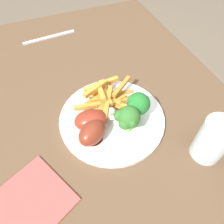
{
  "coord_description": "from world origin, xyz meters",
  "views": [
    {
      "loc": [
        0.31,
        -0.07,
        1.16
      ],
      "look_at": [
        0.02,
        0.05,
        0.76
      ],
      "focal_mm": 33.59,
      "sensor_mm": 36.0,
      "label": 1
    }
  ],
  "objects_px": {
    "broccoli_floret_middle": "(128,118)",
    "chicken_drumstick_near": "(93,131)",
    "dinner_plate": "(112,118)",
    "chicken_drumstick_far": "(93,120)",
    "fork": "(49,37)",
    "carrot_fries_pile": "(105,97)",
    "dining_table": "(95,140)",
    "broccoli_floret_front": "(138,104)",
    "water_glass": "(213,140)"
  },
  "relations": [
    {
      "from": "chicken_drumstick_far",
      "to": "dinner_plate",
      "type": "bearing_deg",
      "value": 98.55
    },
    {
      "from": "dining_table",
      "to": "fork",
      "type": "xyz_separation_m",
      "value": [
        -0.41,
        -0.03,
        0.1
      ]
    },
    {
      "from": "chicken_drumstick_near",
      "to": "fork",
      "type": "distance_m",
      "value": 0.47
    },
    {
      "from": "broccoli_floret_middle",
      "to": "carrot_fries_pile",
      "type": "xyz_separation_m",
      "value": [
        -0.1,
        -0.02,
        -0.02
      ]
    },
    {
      "from": "carrot_fries_pile",
      "to": "fork",
      "type": "distance_m",
      "value": 0.38
    },
    {
      "from": "broccoli_floret_middle",
      "to": "fork",
      "type": "height_order",
      "value": "broccoli_floret_middle"
    },
    {
      "from": "carrot_fries_pile",
      "to": "chicken_drumstick_far",
      "type": "bearing_deg",
      "value": -42.44
    },
    {
      "from": "chicken_drumstick_near",
      "to": "broccoli_floret_front",
      "type": "bearing_deg",
      "value": 98.96
    },
    {
      "from": "water_glass",
      "to": "dinner_plate",
      "type": "bearing_deg",
      "value": -135.2
    },
    {
      "from": "chicken_drumstick_far",
      "to": "carrot_fries_pile",
      "type": "bearing_deg",
      "value": 137.56
    },
    {
      "from": "carrot_fries_pile",
      "to": "chicken_drumstick_near",
      "type": "bearing_deg",
      "value": -34.96
    },
    {
      "from": "broccoli_floret_middle",
      "to": "water_glass",
      "type": "distance_m",
      "value": 0.18
    },
    {
      "from": "chicken_drumstick_near",
      "to": "water_glass",
      "type": "distance_m",
      "value": 0.26
    },
    {
      "from": "dinner_plate",
      "to": "chicken_drumstick_far",
      "type": "height_order",
      "value": "chicken_drumstick_far"
    },
    {
      "from": "chicken_drumstick_far",
      "to": "fork",
      "type": "height_order",
      "value": "chicken_drumstick_far"
    },
    {
      "from": "broccoli_floret_middle",
      "to": "water_glass",
      "type": "bearing_deg",
      "value": 51.04
    },
    {
      "from": "carrot_fries_pile",
      "to": "water_glass",
      "type": "bearing_deg",
      "value": 36.58
    },
    {
      "from": "dinner_plate",
      "to": "chicken_drumstick_far",
      "type": "xyz_separation_m",
      "value": [
        0.01,
        -0.05,
        0.03
      ]
    },
    {
      "from": "dining_table",
      "to": "water_glass",
      "type": "relative_size",
      "value": 10.66
    },
    {
      "from": "chicken_drumstick_near",
      "to": "dinner_plate",
      "type": "bearing_deg",
      "value": 122.17
    },
    {
      "from": "dining_table",
      "to": "carrot_fries_pile",
      "type": "xyz_separation_m",
      "value": [
        -0.04,
        0.05,
        0.13
      ]
    },
    {
      "from": "water_glass",
      "to": "broccoli_floret_front",
      "type": "bearing_deg",
      "value": -143.92
    },
    {
      "from": "water_glass",
      "to": "chicken_drumstick_far",
      "type": "bearing_deg",
      "value": -125.97
    },
    {
      "from": "dining_table",
      "to": "dinner_plate",
      "type": "distance_m",
      "value": 0.12
    },
    {
      "from": "broccoli_floret_middle",
      "to": "chicken_drumstick_near",
      "type": "relative_size",
      "value": 0.62
    },
    {
      "from": "chicken_drumstick_near",
      "to": "fork",
      "type": "bearing_deg",
      "value": -178.11
    },
    {
      "from": "broccoli_floret_middle",
      "to": "dining_table",
      "type": "bearing_deg",
      "value": -133.95
    },
    {
      "from": "dining_table",
      "to": "chicken_drumstick_far",
      "type": "height_order",
      "value": "chicken_drumstick_far"
    },
    {
      "from": "carrot_fries_pile",
      "to": "chicken_drumstick_far",
      "type": "distance_m",
      "value": 0.08
    },
    {
      "from": "broccoli_floret_front",
      "to": "broccoli_floret_middle",
      "type": "xyz_separation_m",
      "value": [
        0.03,
        -0.04,
        -0.0
      ]
    },
    {
      "from": "dining_table",
      "to": "broccoli_floret_middle",
      "type": "relative_size",
      "value": 15.63
    },
    {
      "from": "broccoli_floret_front",
      "to": "water_glass",
      "type": "bearing_deg",
      "value": 36.08
    },
    {
      "from": "dinner_plate",
      "to": "chicken_drumstick_near",
      "type": "xyz_separation_m",
      "value": [
        0.04,
        -0.06,
        0.03
      ]
    },
    {
      "from": "dinner_plate",
      "to": "broccoli_floret_front",
      "type": "bearing_deg",
      "value": 71.33
    },
    {
      "from": "broccoli_floret_middle",
      "to": "chicken_drumstick_far",
      "type": "relative_size",
      "value": 0.57
    },
    {
      "from": "chicken_drumstick_far",
      "to": "fork",
      "type": "bearing_deg",
      "value": -176.89
    },
    {
      "from": "carrot_fries_pile",
      "to": "fork",
      "type": "bearing_deg",
      "value": -168.18
    },
    {
      "from": "carrot_fries_pile",
      "to": "water_glass",
      "type": "distance_m",
      "value": 0.27
    },
    {
      "from": "chicken_drumstick_far",
      "to": "water_glass",
      "type": "bearing_deg",
      "value": 54.03
    },
    {
      "from": "broccoli_floret_middle",
      "to": "chicken_drumstick_far",
      "type": "height_order",
      "value": "broccoli_floret_middle"
    },
    {
      "from": "dining_table",
      "to": "fork",
      "type": "bearing_deg",
      "value": -176.02
    },
    {
      "from": "carrot_fries_pile",
      "to": "chicken_drumstick_near",
      "type": "distance_m",
      "value": 0.11
    },
    {
      "from": "water_glass",
      "to": "carrot_fries_pile",
      "type": "bearing_deg",
      "value": -143.42
    },
    {
      "from": "chicken_drumstick_near",
      "to": "chicken_drumstick_far",
      "type": "relative_size",
      "value": 0.92
    },
    {
      "from": "dinner_plate",
      "to": "dining_table",
      "type": "bearing_deg",
      "value": -108.97
    },
    {
      "from": "dining_table",
      "to": "broccoli_floret_front",
      "type": "bearing_deg",
      "value": 71.2
    },
    {
      "from": "dinner_plate",
      "to": "chicken_drumstick_near",
      "type": "relative_size",
      "value": 2.24
    },
    {
      "from": "dining_table",
      "to": "dinner_plate",
      "type": "bearing_deg",
      "value": 71.03
    },
    {
      "from": "fork",
      "to": "carrot_fries_pile",
      "type": "bearing_deg",
      "value": -82.65
    },
    {
      "from": "carrot_fries_pile",
      "to": "chicken_drumstick_far",
      "type": "relative_size",
      "value": 1.34
    }
  ]
}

